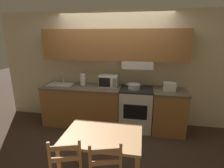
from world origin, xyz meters
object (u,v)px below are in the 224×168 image
object	(u,v)px
stove_range	(136,108)
paper_towel_roll	(83,80)
toaster	(169,86)
sink_basin	(61,84)
microwave	(109,80)
cooking_pot	(134,86)
dining_table	(103,142)

from	to	relation	value
stove_range	paper_towel_roll	size ratio (longest dim) A/B	3.50
toaster	sink_basin	size ratio (longest dim) A/B	0.46
stove_range	toaster	xyz separation A→B (m)	(0.67, -0.02, 0.55)
stove_range	microwave	world-z (taller)	microwave
cooking_pot	toaster	size ratio (longest dim) A/B	1.36
dining_table	toaster	bearing A→B (deg)	56.66
microwave	paper_towel_roll	bearing A→B (deg)	-171.62
toaster	dining_table	size ratio (longest dim) A/B	0.25
toaster	cooking_pot	bearing A→B (deg)	-178.49
toaster	sink_basin	world-z (taller)	sink_basin
sink_basin	paper_towel_roll	distance (m)	0.53
toaster	microwave	bearing A→B (deg)	174.22
stove_range	microwave	size ratio (longest dim) A/B	2.30
stove_range	cooking_pot	xyz separation A→B (m)	(-0.05, -0.04, 0.52)
microwave	dining_table	xyz separation A→B (m)	(0.25, -1.72, -0.42)
microwave	sink_basin	xyz separation A→B (m)	(-1.11, -0.12, -0.11)
cooking_pot	microwave	bearing A→B (deg)	165.29
stove_range	paper_towel_roll	bearing A→B (deg)	178.95
paper_towel_roll	stove_range	bearing A→B (deg)	-1.05
cooking_pot	dining_table	distance (m)	1.64
cooking_pot	paper_towel_roll	distance (m)	1.16
microwave	stove_range	bearing A→B (deg)	-9.89
cooking_pot	paper_towel_roll	size ratio (longest dim) A/B	1.33
paper_towel_roll	dining_table	xyz separation A→B (m)	(0.83, -1.63, -0.42)
paper_towel_roll	dining_table	distance (m)	1.88
toaster	dining_table	bearing A→B (deg)	-123.34
sink_basin	microwave	bearing A→B (deg)	6.39
stove_range	toaster	size ratio (longest dim) A/B	3.60
microwave	paper_towel_roll	distance (m)	0.59
microwave	dining_table	distance (m)	1.78
stove_range	microwave	bearing A→B (deg)	170.11
sink_basin	dining_table	bearing A→B (deg)	-49.68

